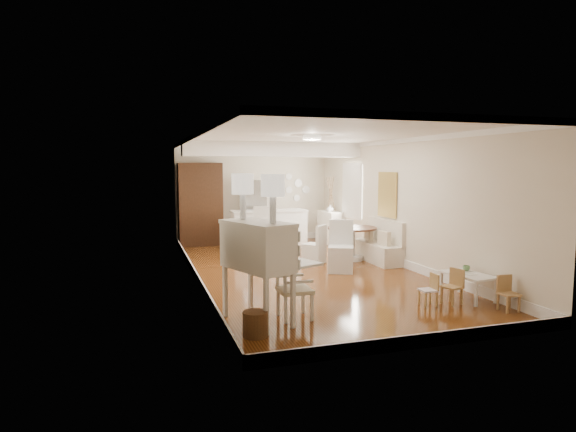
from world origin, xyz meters
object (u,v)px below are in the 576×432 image
bar_stool_right (286,233)px  pantry_cabinet (200,204)px  fridge (266,211)px  gustavian_armchair (295,289)px  breakfast_counter (269,229)px  sideboard (331,227)px  slip_chair_near (341,246)px  kids_chair_a (452,286)px  kids_chair_c (509,293)px  kids_table (468,286)px  wicker_basket (255,324)px  secretary_bureau (258,272)px  kids_chair_b (428,290)px  dining_table (352,244)px  bar_stool_left (262,231)px  slip_chair_far (314,244)px

bar_stool_right → pantry_cabinet: size_ratio=0.39×
pantry_cabinet → fridge: bearing=-0.9°
gustavian_armchair → breakfast_counter: size_ratio=0.42×
breakfast_counter → fridge: (0.20, 1.05, 0.39)m
sideboard → slip_chair_near: bearing=-112.8°
kids_chair_a → sideboard: bearing=160.3°
pantry_cabinet → kids_chair_c: bearing=-64.7°
kids_table → breakfast_counter: size_ratio=0.42×
wicker_basket → slip_chair_near: size_ratio=0.31×
secretary_bureau → kids_table: 3.64m
wicker_basket → kids_chair_c: size_ratio=0.60×
gustavian_armchair → kids_table: gustavian_armchair is taller
kids_table → kids_chair_b: size_ratio=1.65×
dining_table → secretary_bureau: bearing=-130.3°
kids_chair_b → sideboard: 6.35m
kids_table → sideboard: 6.15m
bar_stool_left → kids_chair_a: bearing=-50.3°
kids_chair_c → slip_chair_far: 4.62m
kids_table → slip_chair_far: 3.86m
secretary_bureau → sideboard: (3.69, 6.26, -0.26)m
wicker_basket → kids_table: (3.77, 0.67, 0.05)m
slip_chair_near → breakfast_counter: size_ratio=0.52×
kids_chair_a → breakfast_counter: 6.24m
fridge → secretary_bureau: bearing=-105.8°
wicker_basket → fridge: 7.97m
wicker_basket → fridge: fridge is taller
wicker_basket → pantry_cabinet: 7.74m
gustavian_armchair → kids_chair_c: 3.28m
secretary_bureau → slip_chair_near: size_ratio=1.34×
slip_chair_far → fridge: size_ratio=0.49×
kids_chair_b → bar_stool_right: bearing=-171.0°
kids_table → slip_chair_far: size_ratio=0.97×
kids_chair_a → pantry_cabinet: (-3.07, 7.16, 0.86)m
dining_table → sideboard: (0.48, 2.48, 0.07)m
slip_chair_near → fridge: 4.43m
secretary_bureau → kids_chair_c: (3.76, -0.63, -0.44)m
bar_stool_right → sideboard: size_ratio=0.94×
slip_chair_near → kids_table: bearing=-40.6°
kids_chair_a → slip_chair_near: (-0.72, 2.74, 0.25)m
secretary_bureau → breakfast_counter: bearing=52.0°
kids_chair_a → kids_chair_b: 0.41m
gustavian_armchair → bar_stool_right: bearing=-15.6°
secretary_bureau → kids_chair_a: size_ratio=2.50×
wicker_basket → slip_chair_near: bearing=51.1°
kids_table → slip_chair_far: slip_chair_far is taller
slip_chair_near → slip_chair_far: bearing=126.3°
kids_chair_b → sideboard: size_ratio=0.54×
kids_chair_a → gustavian_armchair: bearing=-106.2°
wicker_basket → bar_stool_right: (2.33, 6.21, 0.29)m
wicker_basket → dining_table: size_ratio=0.29×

